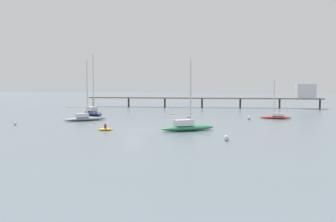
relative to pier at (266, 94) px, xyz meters
name	(u,v)px	position (x,y,z in m)	size (l,w,h in m)	color
ground_plane	(134,129)	(-17.66, -58.23, -3.99)	(400.00, 400.00, 0.00)	slate
pier	(266,94)	(0.00, 0.00, 0.00)	(66.38, 11.44, 6.84)	brown
sailboat_green	(187,126)	(-9.40, -57.68, -3.28)	(8.19, 7.05, 10.66)	#287F4C
sailboat_navy	(93,111)	(-35.64, -35.52, -3.14)	(8.05, 7.93, 13.21)	navy
sailboat_red	(276,116)	(3.18, -33.58, -3.45)	(6.28, 2.03, 7.67)	red
sailboat_gray	(85,117)	(-31.60, -47.26, -3.32)	(7.40, 7.47, 11.35)	gray
dinghy_yellow	(105,129)	(-21.38, -60.70, -3.76)	(2.50, 1.68, 1.14)	yellow
mooring_buoy_outer	(227,138)	(-2.30, -66.78, -3.62)	(0.73, 0.73, 0.73)	silver
mooring_buoy_inner	(249,118)	(-1.78, -37.24, -3.60)	(0.77, 0.77, 0.77)	silver
mooring_buoy_near	(15,123)	(-39.33, -57.68, -3.71)	(0.56, 0.56, 0.56)	silver
mooring_buoy_mid	(189,117)	(-13.82, -36.61, -3.68)	(0.60, 0.60, 0.60)	silver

